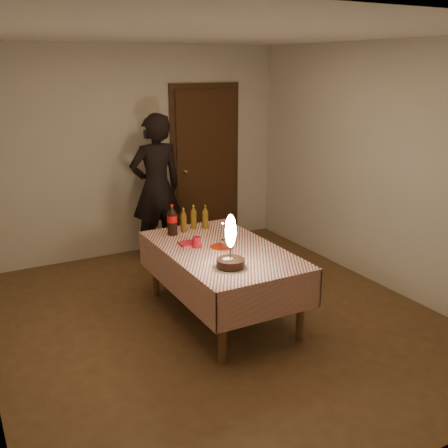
{
  "coord_description": "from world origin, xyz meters",
  "views": [
    {
      "loc": [
        -2.1,
        -4.04,
        2.35
      ],
      "look_at": [
        0.08,
        -0.0,
        0.95
      ],
      "focal_mm": 42.0,
      "sensor_mm": 36.0,
      "label": 1
    }
  ],
  "objects": [
    {
      "name": "napkin_stack",
      "position": [
        -0.15,
        0.3,
        0.7
      ],
      "size": [
        0.15,
        0.15,
        0.02
      ],
      "primitive_type": "cube",
      "color": "red",
      "rests_on": "dining_table"
    },
    {
      "name": "red_plate",
      "position": [
        0.11,
        0.08,
        0.7
      ],
      "size": [
        0.22,
        0.22,
        0.01
      ],
      "primitive_type": "cylinder",
      "color": "#B3230C",
      "rests_on": "dining_table"
    },
    {
      "name": "birthday_cake",
      "position": [
        -0.08,
        -0.41,
        0.83
      ],
      "size": [
        0.3,
        0.3,
        0.47
      ],
      "color": "white",
      "rests_on": "dining_table"
    },
    {
      "name": "amber_bottle_right",
      "position": [
        0.23,
        0.69,
        0.81
      ],
      "size": [
        0.06,
        0.06,
        0.26
      ],
      "color": "brown",
      "rests_on": "dining_table"
    },
    {
      "name": "amber_bottle_mid",
      "position": [
        0.13,
        0.75,
        0.81
      ],
      "size": [
        0.06,
        0.06,
        0.26
      ],
      "color": "brown",
      "rests_on": "dining_table"
    },
    {
      "name": "room_shell",
      "position": [
        0.03,
        0.08,
        1.65
      ],
      "size": [
        4.04,
        4.54,
        2.62
      ],
      "color": "beige",
      "rests_on": "ground"
    },
    {
      "name": "dining_table",
      "position": [
        0.08,
        0.05,
        0.6
      ],
      "size": [
        1.02,
        1.72,
        0.69
      ],
      "color": "brown",
      "rests_on": "ground"
    },
    {
      "name": "clear_cup",
      "position": [
        0.11,
        0.03,
        0.74
      ],
      "size": [
        0.07,
        0.07,
        0.09
      ],
      "primitive_type": "cylinder",
      "color": "silver",
      "rests_on": "dining_table"
    },
    {
      "name": "photographer",
      "position": [
        0.14,
        1.85,
        0.91
      ],
      "size": [
        0.68,
        0.48,
        1.81
      ],
      "color": "black",
      "rests_on": "ground"
    },
    {
      "name": "amber_bottle_left",
      "position": [
        -0.01,
        0.69,
        0.81
      ],
      "size": [
        0.06,
        0.06,
        0.26
      ],
      "color": "brown",
      "rests_on": "dining_table"
    },
    {
      "name": "ground",
      "position": [
        0.0,
        0.0,
        0.0
      ],
      "size": [
        4.0,
        4.5,
        0.01
      ],
      "primitive_type": "cube",
      "color": "brown",
      "rests_on": "ground"
    },
    {
      "name": "cola_bottle",
      "position": [
        -0.16,
        0.66,
        0.85
      ],
      "size": [
        0.1,
        0.1,
        0.32
      ],
      "color": "black",
      "rests_on": "dining_table"
    },
    {
      "name": "red_cup",
      "position": [
        -0.1,
        0.2,
        0.74
      ],
      "size": [
        0.08,
        0.08,
        0.1
      ],
      "primitive_type": "cylinder",
      "color": "#AC0B1B",
      "rests_on": "dining_table"
    }
  ]
}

